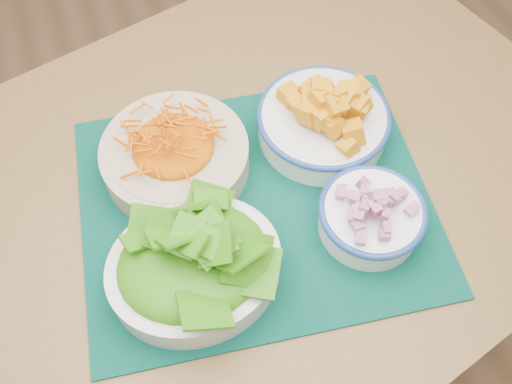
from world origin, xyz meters
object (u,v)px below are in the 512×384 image
table (228,222)px  placemat (256,204)px  lettuce_bowl (193,260)px  carrot_bowl (174,151)px  squash_bowl (324,114)px  onion_bowl (372,213)px

table → placemat: bearing=-63.2°
placemat → lettuce_bowl: bearing=-136.8°
placemat → lettuce_bowl: (-0.12, -0.08, 0.06)m
placemat → lettuce_bowl: lettuce_bowl is taller
carrot_bowl → lettuce_bowl: bearing=-97.8°
squash_bowl → table: bearing=-166.0°
onion_bowl → table: bearing=142.5°
squash_bowl → lettuce_bowl: size_ratio=0.99×
table → placemat: 0.12m
table → carrot_bowl: size_ratio=4.66×
carrot_bowl → squash_bowl: squash_bowl is taller
table → onion_bowl: size_ratio=7.69×
table → lettuce_bowl: size_ratio=5.71×
carrot_bowl → onion_bowl: bearing=-40.5°
carrot_bowl → lettuce_bowl: lettuce_bowl is taller
placemat → squash_bowl: 0.17m
table → squash_bowl: squash_bowl is taller
table → squash_bowl: (0.18, 0.04, 0.15)m
carrot_bowl → placemat: bearing=-48.4°
table → lettuce_bowl: lettuce_bowl is taller
placemat → onion_bowl: (0.14, -0.09, 0.04)m
placemat → lettuce_bowl: size_ratio=2.15×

